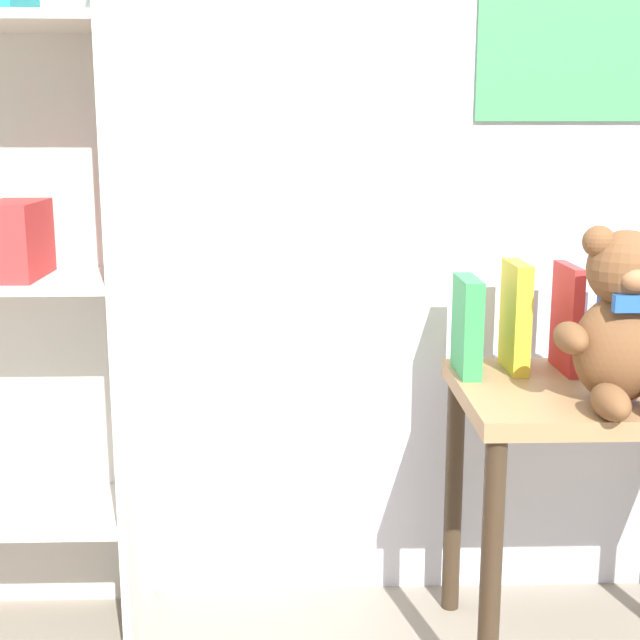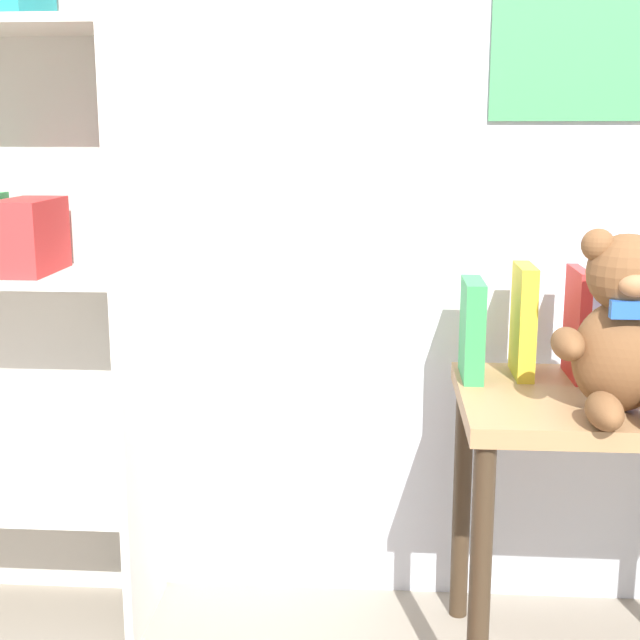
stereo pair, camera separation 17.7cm
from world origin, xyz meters
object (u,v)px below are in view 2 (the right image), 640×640
(book_standing_blue, at_px, (629,325))
(book_standing_red, at_px, (577,324))
(book_standing_green, at_px, (472,329))
(book_standing_yellow, at_px, (523,321))
(bookshelf_side, at_px, (9,236))
(display_table, at_px, (611,443))
(teddy_bear, at_px, (624,331))

(book_standing_blue, bearing_deg, book_standing_red, -178.81)
(book_standing_green, distance_m, book_standing_yellow, 0.11)
(bookshelf_side, xyz_separation_m, book_standing_yellow, (1.08, -0.03, -0.16))
(book_standing_yellow, bearing_deg, display_table, -39.32)
(display_table, bearing_deg, book_standing_blue, 66.52)
(book_standing_green, bearing_deg, display_table, -21.77)
(bookshelf_side, relative_size, teddy_bear, 4.76)
(book_standing_yellow, relative_size, book_standing_blue, 1.03)
(display_table, distance_m, book_standing_green, 0.35)
(book_standing_green, height_order, book_standing_yellow, book_standing_yellow)
(book_standing_red, bearing_deg, book_standing_green, -176.48)
(book_standing_blue, bearing_deg, bookshelf_side, 178.66)
(book_standing_yellow, relative_size, book_standing_red, 1.02)
(display_table, distance_m, book_standing_blue, 0.25)
(teddy_bear, relative_size, book_standing_blue, 1.48)
(bookshelf_side, height_order, book_standing_blue, bookshelf_side)
(teddy_bear, height_order, book_standing_red, teddy_bear)
(bookshelf_side, bearing_deg, book_standing_red, -2.01)
(bookshelf_side, height_order, teddy_bear, bookshelf_side)
(book_standing_green, height_order, book_standing_blue, book_standing_blue)
(bookshelf_side, relative_size, book_standing_green, 7.80)
(book_standing_red, distance_m, book_standing_blue, 0.11)
(teddy_bear, relative_size, book_standing_red, 1.47)
(teddy_bear, relative_size, book_standing_green, 1.64)
(bookshelf_side, xyz_separation_m, book_standing_blue, (1.30, -0.04, -0.16))
(display_table, distance_m, book_standing_red, 0.25)
(bookshelf_side, xyz_separation_m, book_standing_green, (0.98, -0.06, -0.18))
(book_standing_green, relative_size, book_standing_red, 0.90)
(book_standing_green, bearing_deg, teddy_bear, -42.00)
(bookshelf_side, distance_m, book_standing_red, 1.20)
(display_table, distance_m, teddy_bear, 0.27)
(display_table, bearing_deg, book_standing_yellow, 140.90)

